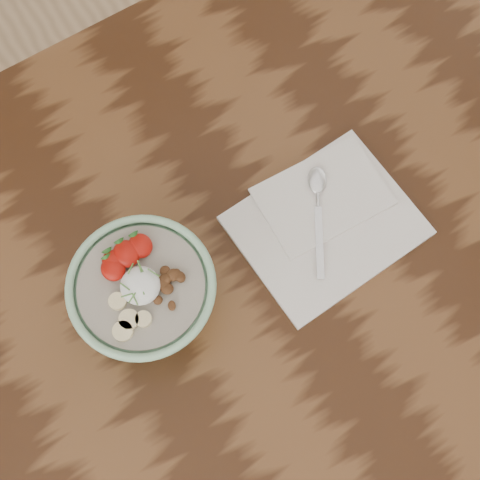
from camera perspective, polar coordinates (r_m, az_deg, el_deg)
The scene contains 4 objects.
table at distance 99.89cm, azimuth 2.04°, elevation -2.75°, with size 160.00×90.00×75.00cm.
breakfast_bowl at distance 83.98cm, azimuth -8.14°, elevation -4.50°, with size 18.08×18.08×11.99cm.
napkin at distance 92.59cm, azimuth 7.29°, elevation 1.77°, with size 24.37×20.09×1.44cm.
spoon at distance 92.43cm, azimuth 6.64°, elevation 3.80°, with size 10.09×14.68×0.85cm.
Camera 1 is at (-16.98, -20.56, 161.97)cm, focal length 50.00 mm.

